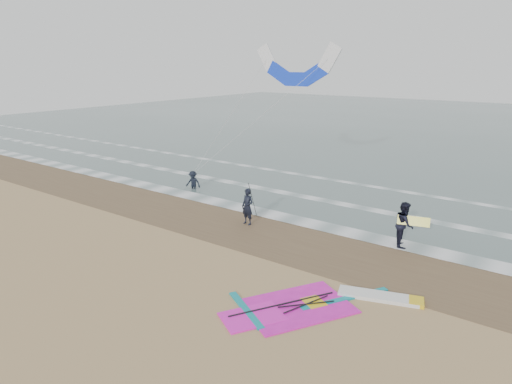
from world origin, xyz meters
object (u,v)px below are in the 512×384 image
Objects in this scene: person_walking at (404,224)px; person_wading at (193,177)px; surf_kite at (296,69)px; person_standing at (248,207)px; windsurf_rig at (320,304)px.

person_walking is 1.30× the size of person_wading.
person_walking is 13.59m from person_wading.
person_standing is at bearing -75.64° from surf_kite.
person_walking reaches higher than windsurf_rig.
windsurf_rig is 0.73× the size of surf_kite.
windsurf_rig is 6.57m from person_walking.
windsurf_rig is 3.17× the size of person_standing.
person_wading is at bearing 149.36° from windsurf_rig.
person_wading is at bearing 160.45° from person_standing.
surf_kite reaches higher than person_standing.
windsurf_rig is 15.22m from person_wading.
person_walking is 12.15m from surf_kite.
person_standing is 9.81m from surf_kite.
person_walking is at bearing 19.55° from person_standing.
person_standing is 0.23× the size of surf_kite.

